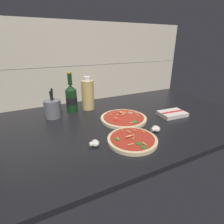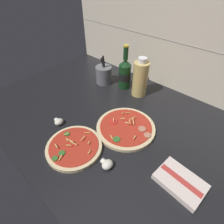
{
  "view_description": "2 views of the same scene",
  "coord_description": "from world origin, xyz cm",
  "px_view_note": "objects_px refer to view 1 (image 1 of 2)",
  "views": [
    {
      "loc": [
        -48.72,
        -83.67,
        45.79
      ],
      "look_at": [
        -7.35,
        -0.07,
        8.54
      ],
      "focal_mm": 28.0,
      "sensor_mm": 36.0,
      "label": 1
    },
    {
      "loc": [
        33.97,
        -47.39,
        62.55
      ],
      "look_at": [
        -10.3,
        0.86,
        5.89
      ],
      "focal_mm": 28.0,
      "sensor_mm": 36.0,
      "label": 2
    }
  ],
  "objects_px": {
    "beer_bottle": "(71,98)",
    "dish_towel": "(172,114)",
    "pizza_near": "(132,140)",
    "pizza_far": "(124,118)",
    "utensil_crock": "(53,108)",
    "mushroom_right": "(95,143)",
    "mushroom_left": "(156,129)",
    "oil_bottle": "(88,94)"
  },
  "relations": [
    {
      "from": "beer_bottle",
      "to": "dish_towel",
      "type": "bearing_deg",
      "value": -33.0
    },
    {
      "from": "dish_towel",
      "to": "pizza_near",
      "type": "bearing_deg",
      "value": -158.66
    },
    {
      "from": "pizza_far",
      "to": "beer_bottle",
      "type": "relative_size",
      "value": 1.05
    },
    {
      "from": "utensil_crock",
      "to": "dish_towel",
      "type": "distance_m",
      "value": 0.75
    },
    {
      "from": "mushroom_right",
      "to": "beer_bottle",
      "type": "bearing_deg",
      "value": 87.48
    },
    {
      "from": "pizza_far",
      "to": "mushroom_left",
      "type": "relative_size",
      "value": 5.68
    },
    {
      "from": "pizza_near",
      "to": "dish_towel",
      "type": "bearing_deg",
      "value": 21.34
    },
    {
      "from": "dish_towel",
      "to": "mushroom_left",
      "type": "bearing_deg",
      "value": -152.12
    },
    {
      "from": "beer_bottle",
      "to": "utensil_crock",
      "type": "bearing_deg",
      "value": -160.34
    },
    {
      "from": "dish_towel",
      "to": "oil_bottle",
      "type": "bearing_deg",
      "value": 140.93
    },
    {
      "from": "utensil_crock",
      "to": "oil_bottle",
      "type": "bearing_deg",
      "value": 10.29
    },
    {
      "from": "pizza_near",
      "to": "mushroom_left",
      "type": "xyz_separation_m",
      "value": [
        0.16,
        0.03,
        0.01
      ]
    },
    {
      "from": "beer_bottle",
      "to": "oil_bottle",
      "type": "height_order",
      "value": "beer_bottle"
    },
    {
      "from": "mushroom_right",
      "to": "pizza_near",
      "type": "bearing_deg",
      "value": -13.79
    },
    {
      "from": "pizza_far",
      "to": "utensil_crock",
      "type": "bearing_deg",
      "value": 148.3
    },
    {
      "from": "mushroom_right",
      "to": "dish_towel",
      "type": "distance_m",
      "value": 0.58
    },
    {
      "from": "mushroom_right",
      "to": "pizza_far",
      "type": "bearing_deg",
      "value": 36.15
    },
    {
      "from": "oil_bottle",
      "to": "mushroom_right",
      "type": "bearing_deg",
      "value": -105.93
    },
    {
      "from": "utensil_crock",
      "to": "dish_towel",
      "type": "height_order",
      "value": "utensil_crock"
    },
    {
      "from": "pizza_near",
      "to": "dish_towel",
      "type": "distance_m",
      "value": 0.43
    },
    {
      "from": "pizza_near",
      "to": "beer_bottle",
      "type": "distance_m",
      "value": 0.54
    },
    {
      "from": "pizza_near",
      "to": "oil_bottle",
      "type": "distance_m",
      "value": 0.52
    },
    {
      "from": "mushroom_right",
      "to": "utensil_crock",
      "type": "bearing_deg",
      "value": 104.56
    },
    {
      "from": "mushroom_left",
      "to": "dish_towel",
      "type": "xyz_separation_m",
      "value": [
        0.24,
        0.13,
        -0.0
      ]
    },
    {
      "from": "oil_bottle",
      "to": "dish_towel",
      "type": "height_order",
      "value": "oil_bottle"
    },
    {
      "from": "pizza_far",
      "to": "oil_bottle",
      "type": "xyz_separation_m",
      "value": [
        -0.13,
        0.28,
        0.09
      ]
    },
    {
      "from": "oil_bottle",
      "to": "utensil_crock",
      "type": "height_order",
      "value": "oil_bottle"
    },
    {
      "from": "beer_bottle",
      "to": "dish_towel",
      "type": "xyz_separation_m",
      "value": [
        0.55,
        -0.36,
        -0.08
      ]
    },
    {
      "from": "beer_bottle",
      "to": "mushroom_left",
      "type": "bearing_deg",
      "value": -57.05
    },
    {
      "from": "beer_bottle",
      "to": "utensil_crock",
      "type": "xyz_separation_m",
      "value": [
        -0.13,
        -0.05,
        -0.04
      ]
    },
    {
      "from": "pizza_near",
      "to": "dish_towel",
      "type": "relative_size",
      "value": 1.36
    },
    {
      "from": "mushroom_right",
      "to": "dish_towel",
      "type": "relative_size",
      "value": 0.26
    },
    {
      "from": "pizza_near",
      "to": "pizza_far",
      "type": "relative_size",
      "value": 0.85
    },
    {
      "from": "oil_bottle",
      "to": "mushroom_right",
      "type": "height_order",
      "value": "oil_bottle"
    },
    {
      "from": "mushroom_left",
      "to": "utensil_crock",
      "type": "xyz_separation_m",
      "value": [
        -0.44,
        0.44,
        0.04
      ]
    },
    {
      "from": "pizza_far",
      "to": "beer_bottle",
      "type": "bearing_deg",
      "value": 131.22
    },
    {
      "from": "oil_bottle",
      "to": "mushroom_left",
      "type": "xyz_separation_m",
      "value": [
        0.2,
        -0.48,
        -0.09
      ]
    },
    {
      "from": "pizza_near",
      "to": "mushroom_left",
      "type": "relative_size",
      "value": 4.84
    },
    {
      "from": "pizza_near",
      "to": "beer_bottle",
      "type": "xyz_separation_m",
      "value": [
        -0.15,
        0.51,
        0.08
      ]
    },
    {
      "from": "mushroom_right",
      "to": "dish_towel",
      "type": "xyz_separation_m",
      "value": [
        0.57,
        0.11,
        -0.0
      ]
    },
    {
      "from": "beer_bottle",
      "to": "mushroom_right",
      "type": "bearing_deg",
      "value": -92.52
    },
    {
      "from": "mushroom_left",
      "to": "dish_towel",
      "type": "height_order",
      "value": "mushroom_left"
    }
  ]
}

